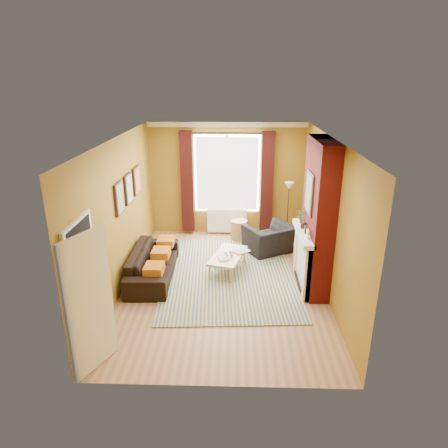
{
  "coord_description": "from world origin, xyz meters",
  "views": [
    {
      "loc": [
        0.22,
        -6.89,
        3.8
      ],
      "look_at": [
        0.0,
        0.25,
        1.15
      ],
      "focal_mm": 32.0,
      "sensor_mm": 36.0,
      "label": 1
    }
  ],
  "objects_px": {
    "sofa": "(153,263)",
    "floor_lamp": "(289,195)",
    "armchair": "(269,239)",
    "wicker_stool": "(239,230)",
    "coffee_table": "(228,256)"
  },
  "relations": [
    {
      "from": "sofa",
      "to": "coffee_table",
      "type": "height_order",
      "value": "sofa"
    },
    {
      "from": "sofa",
      "to": "coffee_table",
      "type": "xyz_separation_m",
      "value": [
        1.49,
        0.29,
        0.03
      ]
    },
    {
      "from": "coffee_table",
      "to": "wicker_stool",
      "type": "height_order",
      "value": "wicker_stool"
    },
    {
      "from": "armchair",
      "to": "floor_lamp",
      "type": "bearing_deg",
      "value": -157.73
    },
    {
      "from": "coffee_table",
      "to": "wicker_stool",
      "type": "distance_m",
      "value": 1.73
    },
    {
      "from": "sofa",
      "to": "wicker_stool",
      "type": "bearing_deg",
      "value": -42.35
    },
    {
      "from": "sofa",
      "to": "floor_lamp",
      "type": "distance_m",
      "value": 3.55
    },
    {
      "from": "coffee_table",
      "to": "floor_lamp",
      "type": "bearing_deg",
      "value": 64.68
    },
    {
      "from": "sofa",
      "to": "floor_lamp",
      "type": "height_order",
      "value": "floor_lamp"
    },
    {
      "from": "sofa",
      "to": "floor_lamp",
      "type": "bearing_deg",
      "value": -58.32
    },
    {
      "from": "armchair",
      "to": "wicker_stool",
      "type": "relative_size",
      "value": 1.91
    },
    {
      "from": "armchair",
      "to": "wicker_stool",
      "type": "xyz_separation_m",
      "value": [
        -0.68,
        0.73,
        -0.07
      ]
    },
    {
      "from": "coffee_table",
      "to": "armchair",
      "type": "bearing_deg",
      "value": 62.81
    },
    {
      "from": "coffee_table",
      "to": "floor_lamp",
      "type": "height_order",
      "value": "floor_lamp"
    },
    {
      "from": "armchair",
      "to": "wicker_stool",
      "type": "distance_m",
      "value": 1.0
    }
  ]
}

